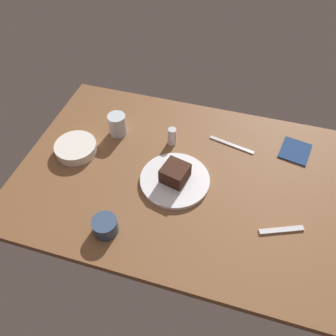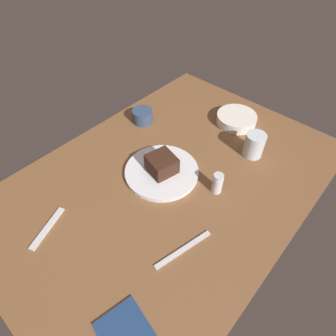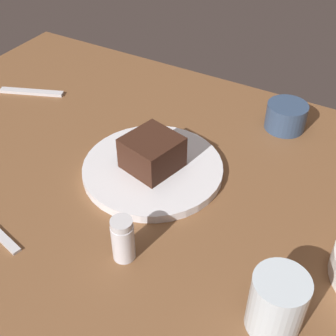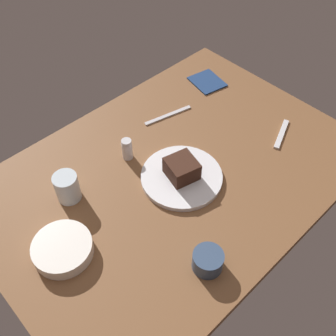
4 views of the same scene
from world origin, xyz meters
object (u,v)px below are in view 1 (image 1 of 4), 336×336
Objects in this scene: water_glass at (117,125)px; coffee_cup at (105,226)px; chocolate_cake_slice at (174,173)px; dessert_spoon at (281,230)px; salt_shaker at (172,136)px; side_bowl at (76,148)px; dessert_plate at (175,180)px; folded_napkin at (295,151)px; butter_knife at (232,145)px.

coffee_cup is (13.38, -44.48, -1.84)cm from water_glass.
dessert_spoon is (39.47, -10.15, -4.35)cm from chocolate_cake_slice.
salt_shaker is 54.09cm from dessert_spoon.
chocolate_cake_slice is 0.60× the size of dessert_spoon.
coffee_cup reaches higher than dessert_spoon.
chocolate_cake_slice is at bearing -36.48° from dessert_spoon.
water_glass reaches higher than chocolate_cake_slice.
chocolate_cake_slice is 0.55× the size of side_bowl.
chocolate_cake_slice and salt_shaker have the same top height.
dessert_plate is at bearing -70.65° from salt_shaker.
salt_shaker is at bearing 22.92° from side_bowl.
coffee_cup reaches higher than side_bowl.
folded_napkin is at bearing 7.64° from water_glass.
butter_knife is at bearing -79.59° from dessert_spoon.
dessert_spoon is at bearing -94.67° from folded_napkin.
salt_shaker is 0.60× the size of folded_napkin.
butter_knife is (23.69, 5.60, -3.54)cm from salt_shaker.
side_bowl is 82.21cm from dessert_spoon.
water_glass reaches higher than butter_knife.
butter_knife is (33.62, 50.46, -2.51)cm from coffee_cup.
side_bowl is at bearing 174.79° from dessert_plate.
salt_shaker is 49.74cm from folded_napkin.
water_glass reaches higher than dessert_spoon.
dessert_plate is 1.72× the size of dessert_spoon.
side_bowl is at bearing -31.79° from dessert_spoon.
dessert_plate reaches higher than dessert_spoon.
side_bowl reaches higher than butter_knife.
water_glass is (-29.47, 18.33, -0.10)cm from chocolate_cake_slice.
side_bowl is at bearing -129.62° from water_glass.
chocolate_cake_slice reaches higher than butter_knife.
dessert_plate is 3.10× the size of coffee_cup.
coffee_cup is at bearing -5.99° from dessert_spoon.
chocolate_cake_slice is 0.98× the size of water_glass.
folded_napkin is (72.06, 9.67, -4.30)cm from water_glass.
water_glass reaches higher than dessert_plate.
folded_napkin is (48.74, 9.29, -3.49)cm from salt_shaker.
coffee_cup is (-16.08, -26.15, -1.94)cm from chocolate_cake_slice.
salt_shaker is at bearing 77.51° from coffee_cup.
dessert_spoon is (39.02, -10.07, -0.46)cm from dessert_plate.
salt_shaker reaches higher than dessert_spoon.
salt_shaker is 38.46cm from side_bowl.
dessert_spoon is 38.28cm from folded_napkin.
side_bowl is (-41.54, 3.74, -2.74)cm from chocolate_cake_slice.
dessert_spoon is 0.79× the size of butter_knife.
salt_shaker is at bearing -169.21° from folded_napkin.
dessert_plate is 1.36× the size of butter_knife.
chocolate_cake_slice is 40.99cm from dessert_spoon.
dessert_spoon is (68.94, -28.48, -4.25)cm from water_glass.
dessert_plate is 2.87× the size of chocolate_cake_slice.
coffee_cup is at bearing -122.39° from dessert_plate.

